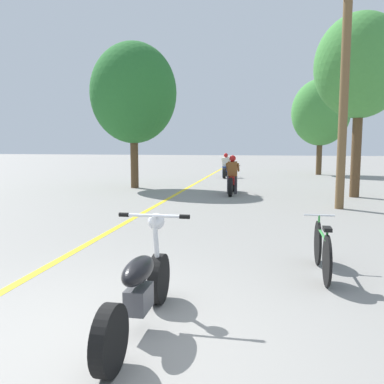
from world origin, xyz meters
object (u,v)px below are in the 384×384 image
object	(u,v)px
roadside_tree_right_near	(360,67)
roadside_tree_left	(133,93)
motorcycle_rider_far	(226,168)
bicycle_parked	(322,249)
utility_pole	(344,89)
motorcycle_rider_lead	(232,179)
motorcycle_foreground	(140,288)
roadside_tree_right_far	(321,113)

from	to	relation	value
roadside_tree_right_near	roadside_tree_left	world-z (taller)	roadside_tree_right_near
motorcycle_rider_far	bicycle_parked	bearing A→B (deg)	-79.64
utility_pole	motorcycle_rider_lead	xyz separation A→B (m)	(-3.25, 2.82, -2.77)
motorcycle_foreground	motorcycle_rider_lead	world-z (taller)	motorcycle_rider_lead
motorcycle_rider_lead	bicycle_parked	world-z (taller)	motorcycle_rider_lead
roadside_tree_right_near	motorcycle_rider_lead	size ratio (longest dim) A/B	2.97
bicycle_parked	motorcycle_rider_far	bearing A→B (deg)	100.36
motorcycle_foreground	roadside_tree_right_far	bearing A→B (deg)	78.72
motorcycle_foreground	motorcycle_rider_far	bearing A→B (deg)	93.06
motorcycle_rider_far	bicycle_parked	distance (m)	16.42
motorcycle_foreground	bicycle_parked	xyz separation A→B (m)	(1.98, 2.10, -0.06)
utility_pole	roadside_tree_right_near	world-z (taller)	utility_pole
roadside_tree_right_near	roadside_tree_right_far	size ratio (longest dim) A/B	1.10
roadside_tree_right_far	roadside_tree_left	size ratio (longest dim) A/B	0.94
motorcycle_rider_far	bicycle_parked	xyz separation A→B (m)	(2.95, -16.16, -0.14)
roadside_tree_left	bicycle_parked	distance (m)	12.48
bicycle_parked	motorcycle_foreground	bearing A→B (deg)	-133.31
roadside_tree_left	motorcycle_rider_far	size ratio (longest dim) A/B	2.92
roadside_tree_left	roadside_tree_right_near	bearing A→B (deg)	-9.88
roadside_tree_right_far	bicycle_parked	world-z (taller)	roadside_tree_right_far
motorcycle_foreground	motorcycle_rider_far	world-z (taller)	motorcycle_rider_far
utility_pole	motorcycle_rider_lead	size ratio (longest dim) A/B	3.13
motorcycle_rider_lead	motorcycle_rider_far	bearing A→B (deg)	97.54
roadside_tree_left	motorcycle_rider_far	bearing A→B (deg)	61.46
motorcycle_foreground	roadside_tree_right_near	bearing A→B (deg)	69.10
roadside_tree_right_far	roadside_tree_right_near	bearing A→B (deg)	-90.23
roadside_tree_right_near	motorcycle_rider_far	size ratio (longest dim) A/B	3.03
roadside_tree_right_far	roadside_tree_left	xyz separation A→B (m)	(-8.39, -8.75, 0.23)
roadside_tree_left	utility_pole	bearing A→B (deg)	-29.38
motorcycle_foreground	motorcycle_rider_lead	xyz separation A→B (m)	(-0.02, 11.04, 0.11)
roadside_tree_right_near	roadside_tree_right_far	distance (m)	10.23
motorcycle_rider_far	roadside_tree_right_far	bearing A→B (deg)	29.00
utility_pole	motorcycle_rider_far	size ratio (longest dim) A/B	3.19
utility_pole	bicycle_parked	world-z (taller)	utility_pole
motorcycle_foreground	motorcycle_rider_lead	distance (m)	11.04
roadside_tree_left	motorcycle_foreground	world-z (taller)	roadside_tree_left
roadside_tree_right_near	motorcycle_foreground	xyz separation A→B (m)	(-4.17, -10.93, -3.93)
roadside_tree_left	bicycle_parked	bearing A→B (deg)	-59.13
motorcycle_rider_far	motorcycle_rider_lead	bearing A→B (deg)	-82.46
roadside_tree_right_far	roadside_tree_left	distance (m)	12.12
roadside_tree_left	motorcycle_foreground	bearing A→B (deg)	-71.39
roadside_tree_right_near	motorcycle_foreground	world-z (taller)	roadside_tree_right_near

